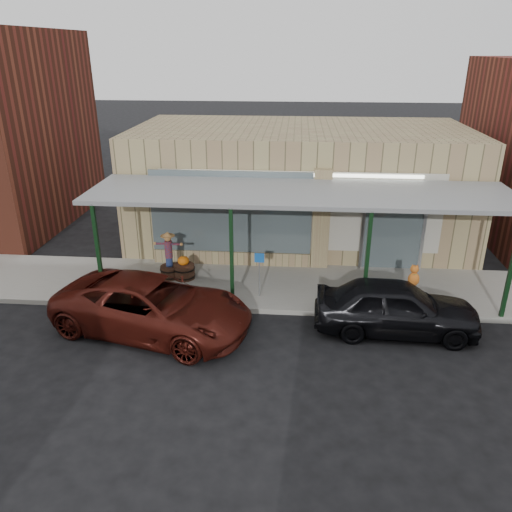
# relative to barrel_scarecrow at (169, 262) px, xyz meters

# --- Properties ---
(ground) EXTENTS (120.00, 120.00, 0.00)m
(ground) POSITION_rel_barrel_scarecrow_xyz_m (3.99, -3.83, -0.66)
(ground) COLOR black
(ground) RESTS_ON ground
(sidewalk) EXTENTS (40.00, 3.20, 0.15)m
(sidewalk) POSITION_rel_barrel_scarecrow_xyz_m (3.99, -0.23, -0.59)
(sidewalk) COLOR gray
(sidewalk) RESTS_ON ground
(storefront) EXTENTS (12.00, 6.25, 4.20)m
(storefront) POSITION_rel_barrel_scarecrow_xyz_m (3.98, 4.34, 1.43)
(storefront) COLOR #98895D
(storefront) RESTS_ON ground
(awning) EXTENTS (12.00, 3.00, 3.04)m
(awning) POSITION_rel_barrel_scarecrow_xyz_m (3.99, -0.27, 2.35)
(awning) COLOR slate
(awning) RESTS_ON ground
(block_buildings_near) EXTENTS (61.00, 8.00, 8.00)m
(block_buildings_near) POSITION_rel_barrel_scarecrow_xyz_m (5.99, 5.37, 3.10)
(block_buildings_near) COLOR brown
(block_buildings_near) RESTS_ON ground
(barrel_scarecrow) EXTENTS (0.92, 0.71, 1.52)m
(barrel_scarecrow) POSITION_rel_barrel_scarecrow_xyz_m (0.00, 0.00, 0.00)
(barrel_scarecrow) COLOR #432B1B
(barrel_scarecrow) RESTS_ON sidewalk
(barrel_pumpkin) EXTENTS (0.83, 0.83, 0.79)m
(barrel_pumpkin) POSITION_rel_barrel_scarecrow_xyz_m (0.45, -0.00, -0.23)
(barrel_pumpkin) COLOR #432B1B
(barrel_pumpkin) RESTS_ON sidewalk
(handicap_sign) EXTENTS (0.28, 0.04, 1.35)m
(handicap_sign) POSITION_rel_barrel_scarecrow_xyz_m (2.89, -1.03, 0.35)
(handicap_sign) COLOR gray
(handicap_sign) RESTS_ON sidewalk
(parked_sedan) EXTENTS (4.20, 1.93, 1.52)m
(parked_sedan) POSITION_rel_barrel_scarecrow_xyz_m (6.52, -2.43, 0.04)
(parked_sedan) COLOR black
(parked_sedan) RESTS_ON ground
(car_maroon) EXTENTS (5.56, 3.57, 1.43)m
(car_maroon) POSITION_rel_barrel_scarecrow_xyz_m (0.29, -2.92, 0.05)
(car_maroon) COLOR #47140E
(car_maroon) RESTS_ON ground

